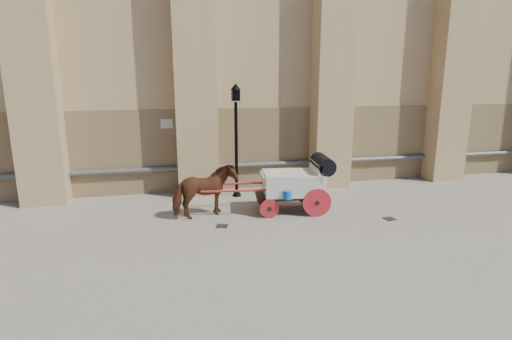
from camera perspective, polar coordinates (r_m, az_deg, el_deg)
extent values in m
plane|color=gray|center=(11.27, -1.50, -8.05)|extent=(90.00, 90.00, 0.00)
cube|color=olive|center=(15.24, 2.76, 3.31)|extent=(44.00, 0.35, 3.00)
cylinder|color=#59595B|center=(15.10, 3.01, 0.90)|extent=(42.00, 0.18, 0.18)
cube|color=beige|center=(14.38, -12.64, 6.47)|extent=(0.42, 0.04, 0.32)
imported|color=brown|center=(11.87, -7.34, -3.05)|extent=(2.04, 1.37, 1.58)
cube|color=black|center=(12.43, 4.86, -3.53)|extent=(2.21, 1.22, 0.11)
cube|color=beige|center=(12.35, 5.33, -1.82)|extent=(1.95, 1.42, 0.67)
cube|color=beige|center=(12.41, 8.62, -0.02)|extent=(0.30, 1.20, 0.52)
cube|color=beige|center=(12.17, 1.60, -0.83)|extent=(0.47, 1.08, 0.10)
cylinder|color=black|center=(12.41, 9.50, 0.85)|extent=(0.69, 1.25, 0.53)
cylinder|color=red|center=(12.05, 8.70, -4.64)|extent=(0.86, 0.17, 0.86)
cylinder|color=red|center=(13.15, 7.48, -3.11)|extent=(0.86, 0.17, 0.86)
cylinder|color=red|center=(11.84, 1.91, -5.54)|extent=(0.57, 0.13, 0.57)
cylinder|color=red|center=(12.96, 1.27, -3.90)|extent=(0.57, 0.13, 0.57)
cylinder|color=red|center=(11.77, -2.32, -2.99)|extent=(2.28, 0.37, 0.07)
cylinder|color=red|center=(12.59, -2.52, -1.93)|extent=(2.28, 0.37, 0.07)
cylinder|color=blue|center=(11.71, 4.53, -3.58)|extent=(0.25, 0.25, 0.25)
cylinder|color=black|center=(13.75, -2.84, 2.86)|extent=(0.11, 0.11, 3.28)
cone|color=black|center=(14.08, -2.77, -3.06)|extent=(0.33, 0.33, 0.33)
cube|color=black|center=(13.56, -2.92, 10.66)|extent=(0.25, 0.25, 0.38)
cone|color=black|center=(13.55, -2.94, 11.81)|extent=(0.36, 0.36, 0.22)
cube|color=black|center=(11.30, -4.89, -7.99)|extent=(0.40, 0.40, 0.01)
cube|color=black|center=(12.46, 18.55, -6.63)|extent=(0.38, 0.38, 0.01)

